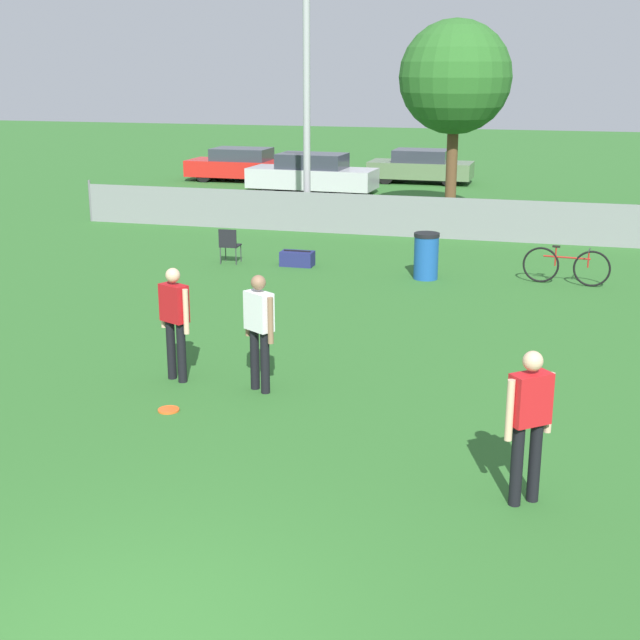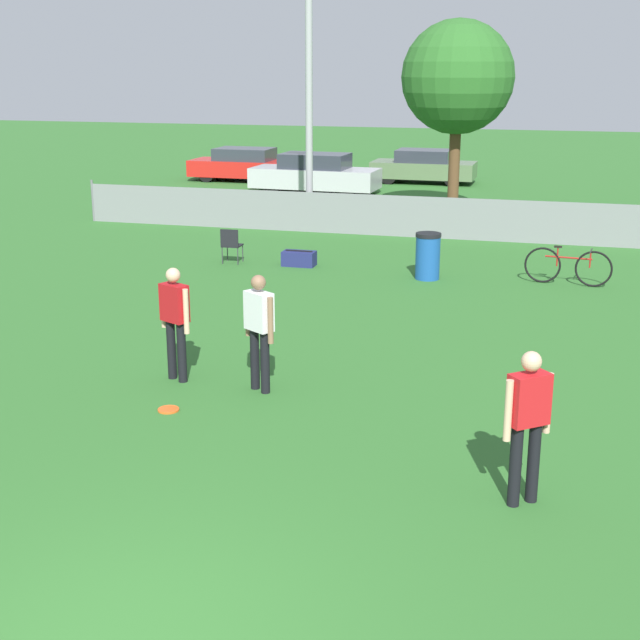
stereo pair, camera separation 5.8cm
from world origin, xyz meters
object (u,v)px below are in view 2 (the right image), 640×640
at_px(trash_bin, 428,256).
at_px(parked_car_silver, 315,174).
at_px(player_defender_red, 175,316).
at_px(gear_bag_sideline, 299,259).
at_px(parked_car_olive, 424,167).
at_px(frisbee_disc, 168,410).
at_px(bicycle_sideline, 568,266).
at_px(tree_near_pole, 458,78).
at_px(player_thrower_red, 528,417).
at_px(light_pole, 309,54).
at_px(player_receiver_white, 259,324).
at_px(folding_chair_sideline, 231,243).
at_px(parked_car_red, 245,165).

xyz_separation_m(trash_bin, parked_car_silver, (-6.00, 12.26, 0.17)).
height_order(player_defender_red, gear_bag_sideline, player_defender_red).
height_order(player_defender_red, parked_car_olive, player_defender_red).
height_order(player_defender_red, frisbee_disc, player_defender_red).
relative_size(bicycle_sideline, trash_bin, 1.79).
relative_size(tree_near_pole, player_thrower_red, 3.38).
relative_size(player_defender_red, bicycle_sideline, 0.94).
distance_m(light_pole, player_defender_red, 13.66).
height_order(player_defender_red, player_receiver_white, same).
relative_size(bicycle_sideline, parked_car_silver, 0.39).
xyz_separation_m(frisbee_disc, folding_chair_sideline, (-2.48, 8.82, 0.46)).
relative_size(player_thrower_red, trash_bin, 1.68).
bearing_deg(player_receiver_white, tree_near_pole, 119.05).
distance_m(bicycle_sideline, parked_car_olive, 16.74).
distance_m(player_receiver_white, trash_bin, 7.57).
xyz_separation_m(player_defender_red, trash_bin, (2.54, 7.36, -0.48)).
distance_m(tree_near_pole, player_receiver_white, 15.09).
relative_size(tree_near_pole, gear_bag_sideline, 7.62).
bearing_deg(player_defender_red, parked_car_olive, 115.81).
bearing_deg(trash_bin, parked_car_silver, 116.09).
bearing_deg(parked_car_red, player_receiver_white, -69.01).
relative_size(tree_near_pole, parked_car_silver, 1.23).
bearing_deg(frisbee_disc, player_thrower_red, -16.51).
bearing_deg(gear_bag_sideline, parked_car_red, 114.70).
bearing_deg(player_thrower_red, folding_chair_sideline, 84.75).
relative_size(player_defender_red, parked_car_red, 0.40).
distance_m(gear_bag_sideline, parked_car_red, 15.67).
distance_m(player_thrower_red, parked_car_red, 27.48).
bearing_deg(player_receiver_white, bicycle_sideline, 93.93).
height_order(light_pole, trash_bin, light_pole).
height_order(light_pole, player_receiver_white, light_pole).
bearing_deg(folding_chair_sideline, light_pole, -96.30).
xyz_separation_m(gear_bag_sideline, parked_car_silver, (-2.95, 11.76, 0.50)).
xyz_separation_m(tree_near_pole, player_defender_red, (-2.12, -14.65, -3.12)).
distance_m(player_defender_red, folding_chair_sideline, 7.97).
bearing_deg(player_defender_red, parked_car_silver, 125.50).
relative_size(parked_car_silver, parked_car_olive, 1.16).
bearing_deg(parked_car_olive, frisbee_disc, -88.12).
xyz_separation_m(trash_bin, gear_bag_sideline, (-3.05, 0.50, -0.34)).
xyz_separation_m(player_receiver_white, parked_car_olive, (-1.45, 23.48, -0.35)).
xyz_separation_m(player_defender_red, bicycle_sideline, (5.46, 7.62, -0.59)).
distance_m(frisbee_disc, parked_car_red, 24.40).
relative_size(light_pole, parked_car_red, 1.86).
bearing_deg(bicycle_sideline, parked_car_red, 136.76).
relative_size(folding_chair_sideline, parked_car_olive, 0.21).
xyz_separation_m(light_pole, tree_near_pole, (3.88, 1.63, -0.62)).
height_order(player_defender_red, folding_chair_sideline, player_defender_red).
distance_m(player_defender_red, parked_car_red, 23.19).
bearing_deg(parked_car_olive, tree_near_pole, -74.85).
distance_m(player_defender_red, trash_bin, 7.80).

